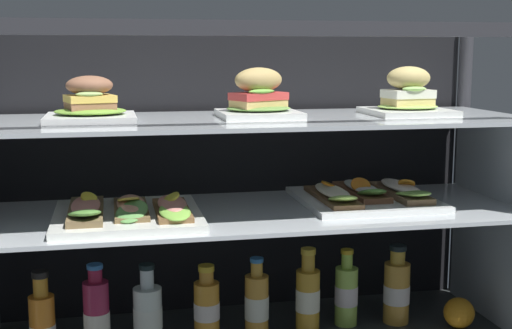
# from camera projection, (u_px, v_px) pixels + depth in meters

# --- Properties ---
(case_frame) EXTENTS (1.40, 0.52, 0.84)m
(case_frame) POSITION_uv_depth(u_px,v_px,m) (246.00, 168.00, 1.84)
(case_frame) COLOR #333338
(case_frame) RESTS_ON ground
(riser_lower_tier) EXTENTS (1.32, 0.44, 0.33)m
(riser_lower_tier) POSITION_uv_depth(u_px,v_px,m) (256.00, 277.00, 1.76)
(riser_lower_tier) COLOR silver
(riser_lower_tier) RESTS_ON case_base_deck
(shelf_lower_glass) EXTENTS (1.34, 0.46, 0.01)m
(shelf_lower_glass) POSITION_uv_depth(u_px,v_px,m) (256.00, 212.00, 1.74)
(shelf_lower_glass) COLOR silver
(shelf_lower_glass) RESTS_ON riser_lower_tier
(riser_upper_tier) EXTENTS (1.32, 0.44, 0.22)m
(riser_upper_tier) POSITION_uv_depth(u_px,v_px,m) (256.00, 167.00, 1.72)
(riser_upper_tier) COLOR silver
(riser_upper_tier) RESTS_ON shelf_lower_glass
(shelf_upper_glass) EXTENTS (1.34, 0.46, 0.01)m
(shelf_upper_glass) POSITION_uv_depth(u_px,v_px,m) (256.00, 120.00, 1.70)
(shelf_upper_glass) COLOR silver
(shelf_upper_glass) RESTS_ON riser_upper_tier
(plated_roll_sandwich_far_right) EXTENTS (0.21, 0.21, 0.11)m
(plated_roll_sandwich_far_right) POSITION_uv_depth(u_px,v_px,m) (90.00, 105.00, 1.62)
(plated_roll_sandwich_far_right) COLOR white
(plated_roll_sandwich_far_right) RESTS_ON shelf_upper_glass
(plated_roll_sandwich_left_of_center) EXTENTS (0.19, 0.19, 0.12)m
(plated_roll_sandwich_left_of_center) POSITION_uv_depth(u_px,v_px,m) (259.00, 99.00, 1.70)
(plated_roll_sandwich_left_of_center) COLOR white
(plated_roll_sandwich_left_of_center) RESTS_ON shelf_upper_glass
(plated_roll_sandwich_near_left_corner) EXTENTS (0.20, 0.20, 0.12)m
(plated_roll_sandwich_near_left_corner) POSITION_uv_depth(u_px,v_px,m) (408.00, 97.00, 1.78)
(plated_roll_sandwich_near_left_corner) COLOR white
(plated_roll_sandwich_near_left_corner) RESTS_ON shelf_upper_glass
(open_sandwich_tray_center) EXTENTS (0.34, 0.35, 0.06)m
(open_sandwich_tray_center) POSITION_uv_depth(u_px,v_px,m) (128.00, 212.00, 1.63)
(open_sandwich_tray_center) COLOR white
(open_sandwich_tray_center) RESTS_ON shelf_lower_glass
(open_sandwich_tray_near_right_corner) EXTENTS (0.34, 0.35, 0.07)m
(open_sandwich_tray_near_right_corner) POSITION_uv_depth(u_px,v_px,m) (367.00, 195.00, 1.82)
(open_sandwich_tray_near_right_corner) COLOR white
(open_sandwich_tray_near_right_corner) RESTS_ON shelf_lower_glass
(juice_bottle_near_post) EXTENTS (0.06, 0.06, 0.21)m
(juice_bottle_near_post) POSITION_uv_depth(u_px,v_px,m) (42.00, 322.00, 1.69)
(juice_bottle_near_post) COLOR orange
(juice_bottle_near_post) RESTS_ON case_base_deck
(juice_bottle_back_left) EXTENTS (0.06, 0.06, 0.22)m
(juice_bottle_back_left) POSITION_uv_depth(u_px,v_px,m) (97.00, 315.00, 1.71)
(juice_bottle_back_left) COLOR #A02446
(juice_bottle_back_left) RESTS_ON case_base_deck
(juice_bottle_tucked_behind) EXTENTS (0.07, 0.07, 0.21)m
(juice_bottle_tucked_behind) POSITION_uv_depth(u_px,v_px,m) (148.00, 314.00, 1.74)
(juice_bottle_tucked_behind) COLOR white
(juice_bottle_tucked_behind) RESTS_ON case_base_deck
(juice_bottle_front_second) EXTENTS (0.07, 0.07, 0.20)m
(juice_bottle_front_second) POSITION_uv_depth(u_px,v_px,m) (207.00, 308.00, 1.77)
(juice_bottle_front_second) COLOR orange
(juice_bottle_front_second) RESTS_ON case_base_deck
(juice_bottle_back_center) EXTENTS (0.06, 0.06, 0.21)m
(juice_bottle_back_center) POSITION_uv_depth(u_px,v_px,m) (257.00, 304.00, 1.80)
(juice_bottle_back_center) COLOR gold
(juice_bottle_back_center) RESTS_ON case_base_deck
(juice_bottle_front_fourth) EXTENTS (0.06, 0.06, 0.23)m
(juice_bottle_front_fourth) POSITION_uv_depth(u_px,v_px,m) (308.00, 297.00, 1.82)
(juice_bottle_front_fourth) COLOR gold
(juice_bottle_front_fourth) RESTS_ON case_base_deck
(juice_bottle_front_left_end) EXTENTS (0.06, 0.06, 0.21)m
(juice_bottle_front_left_end) POSITION_uv_depth(u_px,v_px,m) (346.00, 294.00, 1.88)
(juice_bottle_front_left_end) COLOR #AFDB55
(juice_bottle_front_left_end) RESTS_ON case_base_deck
(juice_bottle_front_right_end) EXTENTS (0.07, 0.07, 0.22)m
(juice_bottle_front_right_end) POSITION_uv_depth(u_px,v_px,m) (397.00, 290.00, 1.89)
(juice_bottle_front_right_end) COLOR gold
(juice_bottle_front_right_end) RESTS_ON case_base_deck
(orange_fruit_beside_bottles) EXTENTS (0.08, 0.08, 0.08)m
(orange_fruit_beside_bottles) POSITION_uv_depth(u_px,v_px,m) (459.00, 313.00, 1.86)
(orange_fruit_beside_bottles) COLOR orange
(orange_fruit_beside_bottles) RESTS_ON case_base_deck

